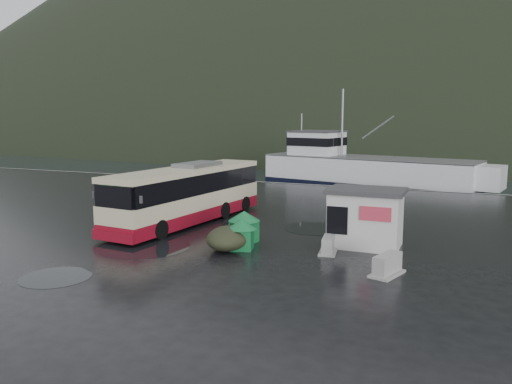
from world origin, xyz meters
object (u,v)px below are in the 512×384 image
at_px(coach_bus, 189,222).
at_px(waste_bin_left, 244,242).
at_px(white_van, 164,215).
at_px(jersey_barrier_a, 328,253).
at_px(jersey_barrier_b, 387,275).
at_px(dome_tent, 228,249).
at_px(waste_bin_right, 242,249).
at_px(ticket_kiosk, 365,246).
at_px(fishing_trawler, 367,175).

distance_m(coach_bus, waste_bin_left, 5.52).
xyz_separation_m(white_van, jersey_barrier_a, (11.37, -4.54, 0.00)).
bearing_deg(jersey_barrier_b, dome_tent, 171.88).
distance_m(waste_bin_right, ticket_kiosk, 5.66).
xyz_separation_m(white_van, fishing_trawler, (7.66, 25.44, 0.00)).
relative_size(dome_tent, jersey_barrier_b, 1.64).
relative_size(white_van, jersey_barrier_a, 3.79).
relative_size(white_van, dome_tent, 2.08).
bearing_deg(coach_bus, jersey_barrier_b, -18.88).
relative_size(waste_bin_left, jersey_barrier_a, 1.05).
bearing_deg(dome_tent, fishing_trawler, 88.93).
height_order(waste_bin_left, fishing_trawler, fishing_trawler).
xyz_separation_m(white_van, waste_bin_left, (7.23, -4.24, 0.00)).
xyz_separation_m(waste_bin_right, ticket_kiosk, (4.97, 2.71, 0.00)).
bearing_deg(fishing_trawler, dome_tent, -78.22).
relative_size(waste_bin_left, dome_tent, 0.57).
relative_size(ticket_kiosk, jersey_barrier_b, 2.13).
bearing_deg(waste_bin_right, jersey_barrier_a, 13.73).
bearing_deg(waste_bin_right, fishing_trawler, 89.97).
relative_size(white_van, ticket_kiosk, 1.60).
bearing_deg(waste_bin_right, dome_tent, -156.44).
relative_size(white_van, jersey_barrier_b, 3.41).
distance_m(white_van, ticket_kiosk, 12.91).
bearing_deg(waste_bin_left, jersey_barrier_b, -19.49).
bearing_deg(jersey_barrier_a, white_van, 158.24).
distance_m(coach_bus, fishing_trawler, 27.28).
xyz_separation_m(dome_tent, jersey_barrier_a, (4.29, 1.16, 0.00)).
bearing_deg(waste_bin_left, waste_bin_right, -70.58).
distance_m(waste_bin_left, jersey_barrier_b, 7.38).
height_order(waste_bin_left, jersey_barrier_b, waste_bin_left).
xyz_separation_m(waste_bin_right, jersey_barrier_b, (6.54, -1.26, 0.00)).
distance_m(white_van, waste_bin_right, 9.39).
height_order(waste_bin_right, dome_tent, waste_bin_right).
bearing_deg(coach_bus, waste_bin_left, -25.80).
height_order(ticket_kiosk, fishing_trawler, fishing_trawler).
distance_m(dome_tent, jersey_barrier_a, 4.44).
distance_m(white_van, dome_tent, 9.08).
height_order(white_van, waste_bin_right, white_van).
relative_size(coach_bus, jersey_barrier_b, 7.36).
xyz_separation_m(coach_bus, ticket_kiosk, (10.10, -1.38, 0.00)).
distance_m(white_van, jersey_barrier_b, 15.69).
bearing_deg(waste_bin_left, ticket_kiosk, 15.64).
distance_m(ticket_kiosk, fishing_trawler, 28.61).
distance_m(coach_bus, jersey_barrier_a, 9.40).
xyz_separation_m(dome_tent, jersey_barrier_b, (7.11, -1.01, 0.00)).
relative_size(ticket_kiosk, jersey_barrier_a, 2.36).
bearing_deg(coach_bus, dome_tent, -37.84).
bearing_deg(jersey_barrier_a, dome_tent, -164.90).
height_order(coach_bus, white_van, coach_bus).
bearing_deg(fishing_trawler, white_van, -93.91).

